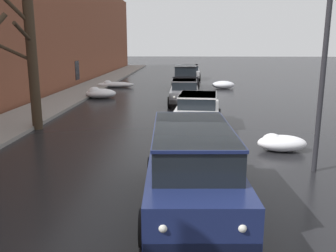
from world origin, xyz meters
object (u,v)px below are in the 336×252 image
(suv_darkblue_approaching_near_lane, at_px, (192,165))
(sedan_grey_parked_kerbside_mid, at_px, (184,91))
(sedan_white_parked_kerbside_close, at_px, (197,110))
(street_lamp_post, at_px, (325,55))
(suv_black_parked_far_down_block, at_px, (185,76))
(bare_tree_mid_block, at_px, (31,59))
(sedan_silver_queued_behind_truck, at_px, (191,72))

(suv_darkblue_approaching_near_lane, xyz_separation_m, sedan_grey_parked_kerbside_mid, (-0.20, 13.95, -0.24))
(sedan_white_parked_kerbside_close, bearing_deg, suv_darkblue_approaching_near_lane, -92.72)
(sedan_grey_parked_kerbside_mid, height_order, street_lamp_post, street_lamp_post)
(sedan_grey_parked_kerbside_mid, bearing_deg, suv_black_parked_far_down_block, 89.58)
(bare_tree_mid_block, bearing_deg, suv_darkblue_approaching_near_lane, -48.27)
(bare_tree_mid_block, bearing_deg, sedan_grey_parked_kerbside_mid, 47.54)
(sedan_white_parked_kerbside_close, distance_m, sedan_silver_queued_behind_truck, 21.37)
(bare_tree_mid_block, bearing_deg, sedan_white_parked_kerbside_close, 5.68)
(street_lamp_post, bearing_deg, sedan_silver_queued_behind_truck, 96.65)
(bare_tree_mid_block, relative_size, suv_darkblue_approaching_near_lane, 1.13)
(sedan_silver_queued_behind_truck, bearing_deg, suv_black_parked_far_down_block, -93.98)
(street_lamp_post, bearing_deg, suv_black_parked_far_down_block, 100.88)
(suv_darkblue_approaching_near_lane, bearing_deg, sedan_white_parked_kerbside_close, 87.28)
(bare_tree_mid_block, distance_m, sedan_silver_queued_behind_truck, 23.16)
(suv_darkblue_approaching_near_lane, height_order, street_lamp_post, street_lamp_post)
(suv_black_parked_far_down_block, height_order, street_lamp_post, street_lamp_post)
(sedan_white_parked_kerbside_close, relative_size, sedan_silver_queued_behind_truck, 1.03)
(suv_black_parked_far_down_block, height_order, sedan_silver_queued_behind_truck, suv_black_parked_far_down_block)
(suv_darkblue_approaching_near_lane, relative_size, sedan_white_parked_kerbside_close, 1.08)
(suv_darkblue_approaching_near_lane, xyz_separation_m, sedan_silver_queued_behind_truck, (0.39, 29.21, -0.24))
(sedan_grey_parked_kerbside_mid, height_order, suv_black_parked_far_down_block, suv_black_parked_far_down_block)
(sedan_grey_parked_kerbside_mid, distance_m, street_lamp_post, 12.27)
(suv_black_parked_far_down_block, distance_m, street_lamp_post, 19.47)
(suv_black_parked_far_down_block, bearing_deg, bare_tree_mid_block, -113.58)
(sedan_white_parked_kerbside_close, relative_size, street_lamp_post, 0.79)
(sedan_grey_parked_kerbside_mid, bearing_deg, bare_tree_mid_block, -132.46)
(bare_tree_mid_block, distance_m, suv_black_parked_far_down_block, 15.75)
(sedan_white_parked_kerbside_close, height_order, sedan_grey_parked_kerbside_mid, same)
(bare_tree_mid_block, distance_m, sedan_white_parked_kerbside_close, 7.14)
(sedan_grey_parked_kerbside_mid, height_order, sedan_silver_queued_behind_truck, same)
(suv_darkblue_approaching_near_lane, relative_size, street_lamp_post, 0.85)
(street_lamp_post, bearing_deg, bare_tree_mid_block, 154.79)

